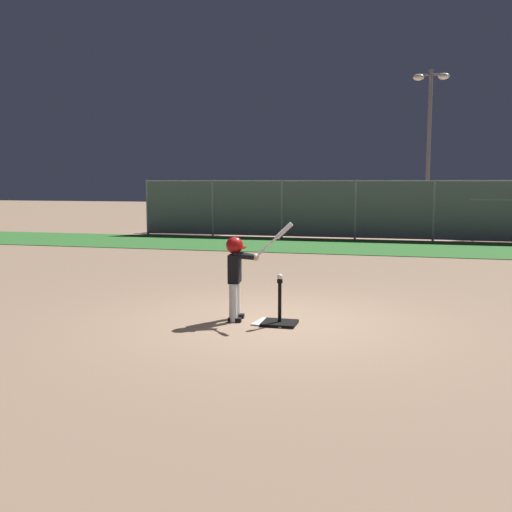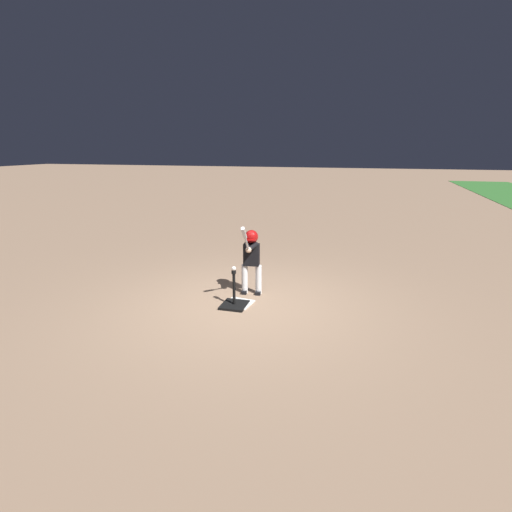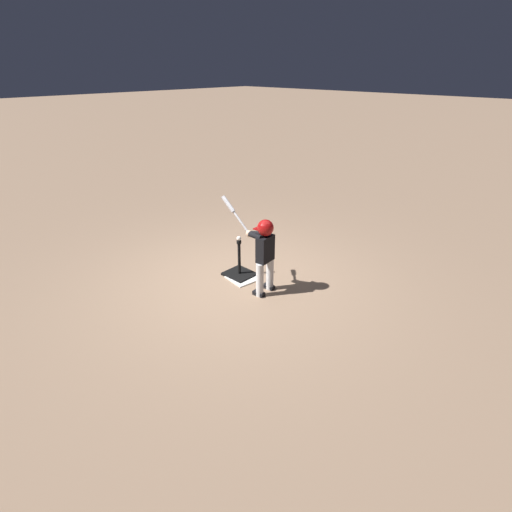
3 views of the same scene
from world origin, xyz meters
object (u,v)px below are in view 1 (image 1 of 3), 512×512
(batting_tee, at_px, (280,319))
(baseball, at_px, (280,277))
(bleachers_far_left, at_px, (199,220))
(bleachers_left_center, at_px, (363,220))
(batter_child, at_px, (237,267))

(batting_tee, xyz_separation_m, baseball, (0.00, 0.00, 0.58))
(bleachers_far_left, bearing_deg, batting_tee, -66.16)
(bleachers_far_left, relative_size, bleachers_left_center, 1.13)
(batting_tee, relative_size, batter_child, 0.45)
(bleachers_far_left, distance_m, bleachers_left_center, 6.24)
(batting_tee, relative_size, bleachers_left_center, 0.21)
(baseball, bearing_deg, batter_child, 169.76)
(batting_tee, relative_size, baseball, 8.43)
(batter_child, xyz_separation_m, baseball, (0.63, -0.11, -0.09))
(batter_child, xyz_separation_m, bleachers_far_left, (-5.54, 13.85, -0.29))
(batting_tee, xyz_separation_m, bleachers_far_left, (-6.17, 13.97, 0.39))
(batter_child, height_order, bleachers_left_center, batter_child)
(baseball, height_order, bleachers_far_left, bleachers_far_left)
(batter_child, height_order, baseball, batter_child)
(batter_child, xyz_separation_m, bleachers_left_center, (0.65, 14.61, -0.27))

